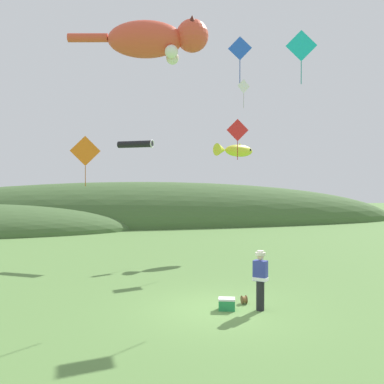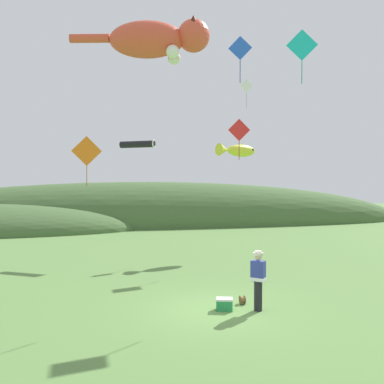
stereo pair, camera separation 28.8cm
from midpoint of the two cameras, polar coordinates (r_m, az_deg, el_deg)
name	(u,v)px [view 2 (the right image)]	position (r m, az deg, el deg)	size (l,w,h in m)	color
ground_plane	(217,310)	(13.22, 4.03, -15.38)	(120.00, 120.00, 0.00)	#5B8442
distant_hill_ridge	(114,225)	(38.81, -10.15, -4.41)	(52.84, 14.19, 7.79)	#426033
festival_attendant	(258,279)	(13.02, 9.45, -11.31)	(0.49, 0.47, 1.77)	black
kite_spool	(242,300)	(13.83, 7.34, -14.08)	(0.16, 0.26, 0.26)	olive
picnic_cooler	(224,304)	(13.13, 5.00, -14.68)	(0.56, 0.45, 0.36)	#268C4C
kite_giant_cat	(157,40)	(21.37, -4.29, 19.57)	(6.51, 2.57, 2.00)	#E04C33
kite_fish_windsock	(237,150)	(23.71, 6.42, 5.54)	(2.59, 1.64, 0.78)	yellow
kite_tube_streamer	(138,144)	(23.04, -6.86, 6.34)	(1.92, 1.33, 0.44)	black
kite_diamond_teal	(302,46)	(18.31, 14.92, 18.36)	(1.19, 0.37, 2.13)	#19BFBF
kite_diamond_white	(246,86)	(26.89, 7.59, 13.79)	(0.84, 0.18, 1.76)	white
kite_diamond_orange	(87,151)	(19.57, -13.46, 5.29)	(1.33, 0.05, 2.23)	orange
kite_diamond_red	(239,130)	(20.96, 6.70, 8.16)	(1.07, 0.14, 1.98)	red
kite_diamond_blue	(240,49)	(17.80, 6.93, 18.44)	(0.89, 0.32, 1.84)	blue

